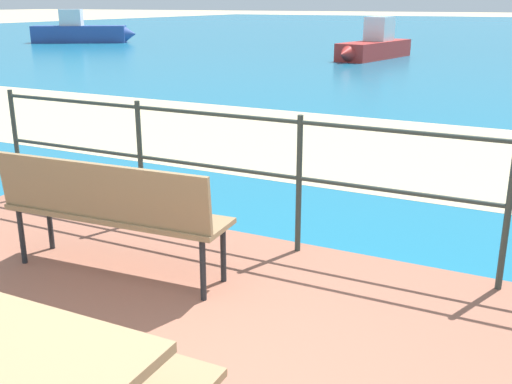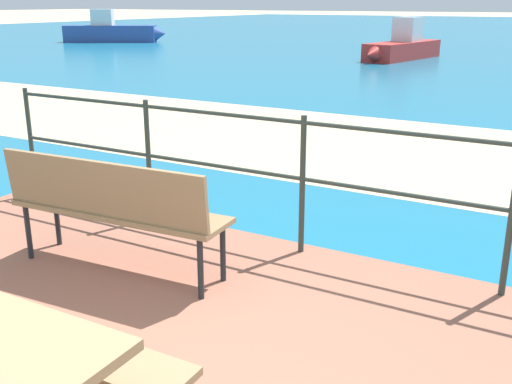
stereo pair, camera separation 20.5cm
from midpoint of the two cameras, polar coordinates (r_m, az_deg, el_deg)
beach_strip at (r=8.30m, az=13.66°, el=3.76°), size 54.03×4.60×0.01m
park_bench at (r=4.26m, az=-15.09°, el=-1.28°), size 1.68×0.52×0.86m
railing_fence at (r=4.51m, az=2.83°, el=2.40°), size 5.94×0.04×1.07m
boat_near at (r=31.23m, az=-16.39°, el=14.33°), size 4.65×3.24×1.55m
boat_mid at (r=21.91m, az=10.85°, el=13.41°), size 1.72×4.39×1.40m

